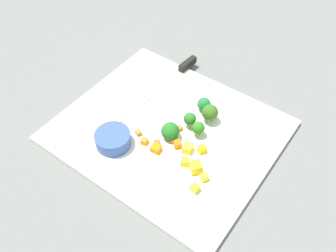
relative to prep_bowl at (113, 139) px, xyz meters
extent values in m
plane|color=slate|center=(-0.07, -0.10, -0.03)|extent=(4.00, 4.00, 0.00)
cube|color=white|center=(-0.07, -0.10, -0.02)|extent=(0.46, 0.40, 0.01)
cylinder|color=#385693|center=(0.00, 0.00, 0.00)|extent=(0.08, 0.08, 0.03)
cube|color=silver|center=(0.04, -0.08, -0.01)|extent=(0.04, 0.20, 0.00)
cube|color=black|center=(0.02, -0.31, -0.01)|extent=(0.02, 0.06, 0.02)
cube|color=orange|center=(-0.07, -0.10, -0.01)|extent=(0.01, 0.01, 0.01)
cube|color=orange|center=(-0.03, -0.05, -0.01)|extent=(0.02, 0.02, 0.01)
cube|color=orange|center=(-0.08, -0.05, -0.01)|extent=(0.02, 0.02, 0.01)
cube|color=orange|center=(-0.08, -0.09, -0.01)|extent=(0.02, 0.02, 0.02)
cube|color=orange|center=(-0.05, -0.04, -0.01)|extent=(0.02, 0.02, 0.01)
cube|color=orange|center=(-0.09, -0.12, -0.01)|extent=(0.01, 0.01, 0.01)
cube|color=orange|center=(-0.08, -0.04, -0.01)|extent=(0.02, 0.02, 0.01)
cube|color=orange|center=(-0.10, -0.08, -0.01)|extent=(0.02, 0.02, 0.01)
cube|color=orange|center=(-0.11, -0.08, -0.01)|extent=(0.02, 0.02, 0.01)
cube|color=yellow|center=(-0.14, -0.08, -0.01)|extent=(0.02, 0.03, 0.02)
cube|color=yellow|center=(-0.15, -0.05, -0.01)|extent=(0.02, 0.02, 0.02)
cube|color=yellow|center=(-0.21, -0.04, -0.01)|extent=(0.02, 0.02, 0.01)
cube|color=yellow|center=(-0.16, -0.09, -0.01)|extent=(0.02, 0.02, 0.02)
cube|color=yellow|center=(-0.18, -0.05, 0.00)|extent=(0.03, 0.03, 0.02)
cube|color=yellow|center=(-0.20, -0.01, -0.01)|extent=(0.02, 0.02, 0.01)
cylinder|color=#85C155|center=(-0.09, -0.09, -0.01)|extent=(0.01, 0.01, 0.01)
sphere|color=#257223|center=(-0.09, -0.09, 0.00)|extent=(0.04, 0.04, 0.04)
cylinder|color=#93BC63|center=(-0.10, -0.14, -0.01)|extent=(0.01, 0.01, 0.02)
sphere|color=#2B7421|center=(-0.10, -0.14, 0.01)|extent=(0.03, 0.03, 0.03)
cylinder|color=#8CB55A|center=(-0.10, -0.20, -0.01)|extent=(0.01, 0.01, 0.01)
sphere|color=#217733|center=(-0.10, -0.20, 0.00)|extent=(0.03, 0.03, 0.03)
cylinder|color=#8AB060|center=(-0.13, -0.13, -0.01)|extent=(0.01, 0.01, 0.02)
sphere|color=#33771E|center=(-0.13, -0.13, 0.01)|extent=(0.03, 0.03, 0.03)
cylinder|color=#97BA61|center=(-0.13, -0.18, -0.01)|extent=(0.01, 0.01, 0.02)
sphere|color=#38661D|center=(-0.13, -0.18, 0.01)|extent=(0.04, 0.04, 0.04)
camera|label=1|loc=(-0.39, 0.33, 0.60)|focal=39.53mm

